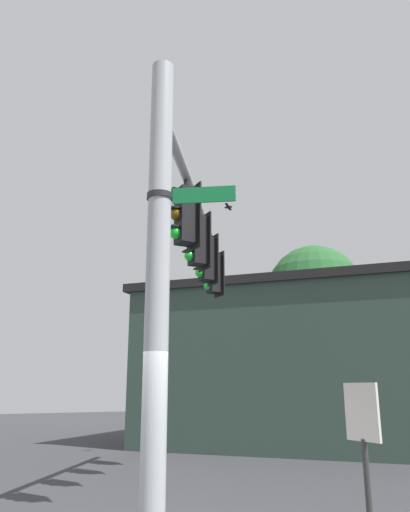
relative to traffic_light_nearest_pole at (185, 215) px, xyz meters
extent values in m
cylinder|color=#ADB2B7|center=(-1.76, 1.19, -1.75)|extent=(0.32, 0.32, 6.64)
cylinder|color=#ADB2B7|center=(1.43, -1.01, 0.79)|extent=(6.48, 4.55, 0.18)
cylinder|color=black|center=(0.00, -0.02, 0.61)|extent=(0.08, 0.08, 0.18)
cube|color=black|center=(0.00, -0.02, -0.01)|extent=(0.36, 0.30, 1.05)
sphere|color=#590F0F|center=(0.00, 0.17, 0.34)|extent=(0.22, 0.22, 0.22)
cube|color=black|center=(0.00, 0.19, 0.44)|extent=(0.24, 0.20, 0.03)
sphere|color=brown|center=(0.00, 0.17, -0.01)|extent=(0.22, 0.22, 0.22)
cube|color=black|center=(0.00, 0.19, 0.09)|extent=(0.24, 0.20, 0.03)
sphere|color=#1EE533|center=(0.00, 0.17, -0.36)|extent=(0.22, 0.22, 0.22)
cube|color=black|center=(0.00, 0.19, -0.26)|extent=(0.24, 0.20, 0.03)
cube|color=black|center=(0.00, -0.19, -0.01)|extent=(0.54, 0.03, 1.22)
cylinder|color=black|center=(1.29, -0.91, 0.61)|extent=(0.08, 0.08, 0.18)
cube|color=black|center=(1.29, -0.91, -0.01)|extent=(0.36, 0.30, 1.05)
sphere|color=#590F0F|center=(1.29, -0.72, 0.34)|extent=(0.22, 0.22, 0.22)
cube|color=black|center=(1.29, -0.70, 0.44)|extent=(0.24, 0.20, 0.03)
sphere|color=brown|center=(1.29, -0.72, -0.01)|extent=(0.22, 0.22, 0.22)
cube|color=black|center=(1.29, -0.70, 0.09)|extent=(0.24, 0.20, 0.03)
sphere|color=#1EE533|center=(1.29, -0.72, -0.36)|extent=(0.22, 0.22, 0.22)
cube|color=black|center=(1.29, -0.70, -0.26)|extent=(0.24, 0.20, 0.03)
cube|color=black|center=(1.29, -1.08, -0.01)|extent=(0.54, 0.03, 1.22)
cylinder|color=black|center=(2.59, -1.81, 0.61)|extent=(0.08, 0.08, 0.18)
cube|color=black|center=(2.59, -1.81, -0.01)|extent=(0.36, 0.30, 1.05)
sphere|color=#590F0F|center=(2.59, -1.62, 0.34)|extent=(0.22, 0.22, 0.22)
cube|color=black|center=(2.59, -1.60, 0.44)|extent=(0.24, 0.20, 0.03)
sphere|color=brown|center=(2.59, -1.62, -0.01)|extent=(0.22, 0.22, 0.22)
cube|color=black|center=(2.59, -1.60, 0.09)|extent=(0.24, 0.20, 0.03)
sphere|color=#1EE533|center=(2.59, -1.62, -0.36)|extent=(0.22, 0.22, 0.22)
cube|color=black|center=(2.59, -1.60, -0.26)|extent=(0.24, 0.20, 0.03)
cube|color=black|center=(2.59, -1.98, -0.01)|extent=(0.54, 0.03, 1.22)
cylinder|color=black|center=(3.88, -2.70, 0.61)|extent=(0.08, 0.08, 0.18)
cube|color=black|center=(3.88, -2.70, -0.01)|extent=(0.36, 0.30, 1.05)
sphere|color=#590F0F|center=(3.88, -2.51, 0.34)|extent=(0.22, 0.22, 0.22)
cube|color=black|center=(3.88, -2.49, 0.44)|extent=(0.24, 0.20, 0.03)
sphere|color=brown|center=(3.88, -2.51, -0.01)|extent=(0.22, 0.22, 0.22)
cube|color=black|center=(3.88, -2.49, 0.09)|extent=(0.24, 0.20, 0.03)
sphere|color=#1EE533|center=(3.88, -2.51, -0.36)|extent=(0.22, 0.22, 0.22)
cube|color=black|center=(3.88, -2.49, -0.26)|extent=(0.24, 0.20, 0.03)
cube|color=black|center=(3.88, -2.87, -0.01)|extent=(0.54, 0.03, 1.22)
cube|color=#147238|center=(-2.11, 0.69, -0.49)|extent=(0.51, 0.73, 0.22)
cube|color=white|center=(-2.11, 0.68, -0.49)|extent=(0.50, 0.71, 0.04)
cylinder|color=#262626|center=(-1.76, 1.19, -0.49)|extent=(0.36, 0.36, 0.08)
ellipsoid|color=black|center=(5.29, -4.01, 2.62)|extent=(0.27, 0.25, 0.09)
cube|color=black|center=(5.28, -3.99, 2.63)|extent=(0.31, 0.36, 0.11)
cube|color=black|center=(5.31, -4.02, 2.63)|extent=(0.31, 0.36, 0.08)
cube|color=#33473D|center=(7.25, -8.81, -2.33)|extent=(13.49, 13.07, 5.48)
cube|color=black|center=(9.66, -11.48, -2.05)|extent=(8.83, 8.10, 0.30)
cube|color=black|center=(7.25, -8.81, 0.56)|extent=(14.03, 13.60, 0.30)
cylinder|color=#4C3823|center=(7.39, -9.11, -2.86)|extent=(0.39, 0.39, 4.41)
sphere|color=#28602D|center=(7.39, -9.11, 0.64)|extent=(3.70, 3.70, 3.70)
cylinder|color=#333333|center=(-2.42, -1.55, -4.37)|extent=(0.08, 0.08, 1.40)
cube|color=silver|center=(-2.42, -1.55, -3.32)|extent=(0.60, 0.04, 0.76)
camera|label=1|loc=(-7.67, 3.56, -3.01)|focal=34.82mm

